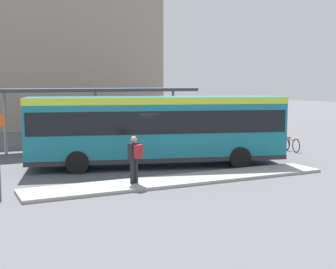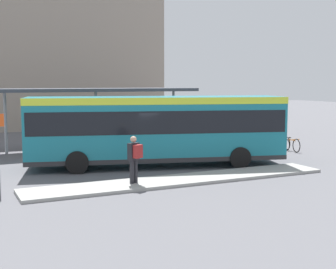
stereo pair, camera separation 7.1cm
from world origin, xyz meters
name	(u,v)px [view 2 (the right image)]	position (x,y,z in m)	size (l,w,h in m)	color
ground_plane	(157,166)	(0.00, 0.00, 0.00)	(120.00, 120.00, 0.00)	#5B5B60
curb_island	(183,180)	(-0.46, -3.47, 0.06)	(12.22, 1.80, 0.12)	#9E9E99
city_bus	(157,126)	(0.01, 0.00, 1.84)	(11.69, 5.52, 3.15)	#197284
pedestrian_waiting	(134,156)	(-2.44, -3.49, 1.11)	(0.52, 0.55, 1.73)	#232328
bicycle_orange	(291,144)	(8.62, 1.03, 0.38)	(0.48, 1.75, 0.76)	black
bicycle_red	(282,144)	(8.55, 1.73, 0.34)	(0.48, 1.56, 0.68)	black
station_shelter	(96,91)	(-0.74, 6.91, 3.30)	(11.71, 3.26, 3.45)	#383D47
station_building	(1,18)	(-3.70, 25.84, 9.56)	(24.94, 15.70, 19.11)	gray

